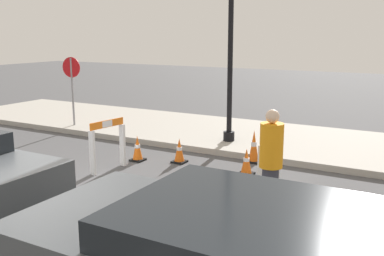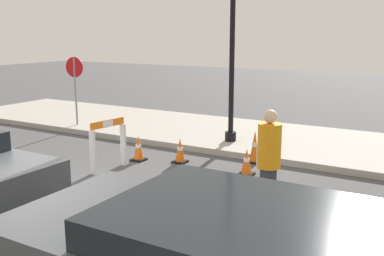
# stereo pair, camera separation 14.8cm
# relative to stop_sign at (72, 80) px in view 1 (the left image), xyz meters

# --- Properties ---
(ground_plane) EXTENTS (60.00, 60.00, 0.00)m
(ground_plane) POSITION_rel_stop_sign_xyz_m (3.93, -5.04, -1.51)
(ground_plane) COLOR #4C4C4F
(sidewalk_slab) EXTENTS (18.00, 3.94, 0.15)m
(sidewalk_slab) POSITION_rel_stop_sign_xyz_m (3.93, 1.43, -1.44)
(sidewalk_slab) COLOR #ADA89E
(sidewalk_slab) RESTS_ON ground_plane
(stop_sign) EXTENTS (0.60, 0.11, 2.03)m
(stop_sign) POSITION_rel_stop_sign_xyz_m (0.00, 0.00, 0.00)
(stop_sign) COLOR gray
(stop_sign) RESTS_ON sidewalk_slab
(barricade_0) EXTENTS (0.15, 0.93, 1.14)m
(barricade_0) POSITION_rel_stop_sign_xyz_m (7.02, -2.38, -0.89)
(barricade_0) COLOR white
(barricade_0) RESTS_ON ground_plane
(barricade_1) EXTENTS (0.26, 0.91, 1.08)m
(barricade_1) POSITION_rel_stop_sign_xyz_m (3.55, -2.70, -0.93)
(barricade_1) COLOR white
(barricade_1) RESTS_ON ground_plane
(traffic_cone_0) EXTENTS (0.30, 0.30, 0.59)m
(traffic_cone_0) POSITION_rel_stop_sign_xyz_m (3.67, -1.82, -1.23)
(traffic_cone_0) COLOR black
(traffic_cone_0) RESTS_ON ground_plane
(traffic_cone_1) EXTENTS (0.30, 0.30, 0.56)m
(traffic_cone_1) POSITION_rel_stop_sign_xyz_m (6.25, -1.57, -1.25)
(traffic_cone_1) COLOR black
(traffic_cone_1) RESTS_ON ground_plane
(traffic_cone_2) EXTENTS (0.30, 0.30, 0.74)m
(traffic_cone_2) POSITION_rel_stop_sign_xyz_m (6.04, -0.64, -1.16)
(traffic_cone_2) COLOR black
(traffic_cone_2) RESTS_ON ground_plane
(traffic_cone_3) EXTENTS (0.30, 0.30, 0.56)m
(traffic_cone_3) POSITION_rel_stop_sign_xyz_m (4.58, -1.48, -1.25)
(traffic_cone_3) COLOR black
(traffic_cone_3) RESTS_ON ground_plane
(person_worker) EXTENTS (0.47, 0.47, 1.74)m
(person_worker) POSITION_rel_stop_sign_xyz_m (7.41, -3.44, -0.58)
(person_worker) COLOR #33333D
(person_worker) RESTS_ON ground_plane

